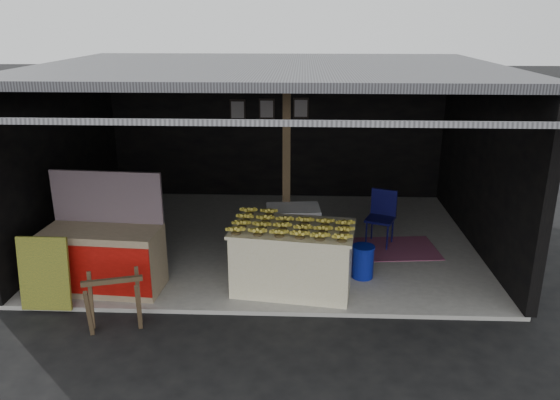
{
  "coord_description": "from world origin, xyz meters",
  "views": [
    {
      "loc": [
        0.54,
        -6.27,
        3.71
      ],
      "look_at": [
        0.22,
        1.5,
        1.1
      ],
      "focal_mm": 35.0,
      "sensor_mm": 36.0,
      "label": 1
    }
  ],
  "objects_px": {
    "water_barrel": "(363,263)",
    "plastic_chair": "(382,213)",
    "white_crate": "(293,235)",
    "neighbor_stall": "(104,256)",
    "sawhorse": "(114,298)",
    "banana_table": "(293,258)"
  },
  "relations": [
    {
      "from": "water_barrel",
      "to": "plastic_chair",
      "type": "relative_size",
      "value": 0.5
    },
    {
      "from": "white_crate",
      "to": "water_barrel",
      "type": "relative_size",
      "value": 1.93
    },
    {
      "from": "white_crate",
      "to": "neighbor_stall",
      "type": "height_order",
      "value": "neighbor_stall"
    },
    {
      "from": "plastic_chair",
      "to": "sawhorse",
      "type": "bearing_deg",
      "value": -120.6
    },
    {
      "from": "sawhorse",
      "to": "white_crate",
      "type": "bearing_deg",
      "value": 25.73
    },
    {
      "from": "sawhorse",
      "to": "plastic_chair",
      "type": "xyz_separation_m",
      "value": [
        3.64,
        2.79,
        0.16
      ]
    },
    {
      "from": "sawhorse",
      "to": "plastic_chair",
      "type": "distance_m",
      "value": 4.59
    },
    {
      "from": "banana_table",
      "to": "white_crate",
      "type": "height_order",
      "value": "banana_table"
    },
    {
      "from": "white_crate",
      "to": "plastic_chair",
      "type": "relative_size",
      "value": 0.97
    },
    {
      "from": "white_crate",
      "to": "sawhorse",
      "type": "relative_size",
      "value": 1.16
    },
    {
      "from": "banana_table",
      "to": "neighbor_stall",
      "type": "distance_m",
      "value": 2.64
    },
    {
      "from": "banana_table",
      "to": "plastic_chair",
      "type": "height_order",
      "value": "plastic_chair"
    },
    {
      "from": "water_barrel",
      "to": "white_crate",
      "type": "bearing_deg",
      "value": 153.67
    },
    {
      "from": "banana_table",
      "to": "water_barrel",
      "type": "distance_m",
      "value": 1.11
    },
    {
      "from": "plastic_chair",
      "to": "banana_table",
      "type": "bearing_deg",
      "value": -108.79
    },
    {
      "from": "white_crate",
      "to": "neighbor_stall",
      "type": "xyz_separation_m",
      "value": [
        -2.62,
        -1.03,
        0.04
      ]
    },
    {
      "from": "neighbor_stall",
      "to": "plastic_chair",
      "type": "xyz_separation_m",
      "value": [
        4.09,
        1.83,
        0.05
      ]
    },
    {
      "from": "banana_table",
      "to": "neighbor_stall",
      "type": "xyz_separation_m",
      "value": [
        -2.63,
        -0.13,
        0.03
      ]
    },
    {
      "from": "neighbor_stall",
      "to": "sawhorse",
      "type": "bearing_deg",
      "value": -60.57
    },
    {
      "from": "white_crate",
      "to": "sawhorse",
      "type": "xyz_separation_m",
      "value": [
        -2.16,
        -1.99,
        -0.07
      ]
    },
    {
      "from": "banana_table",
      "to": "sawhorse",
      "type": "bearing_deg",
      "value": -145.26
    },
    {
      "from": "white_crate",
      "to": "plastic_chair",
      "type": "height_order",
      "value": "plastic_chair"
    }
  ]
}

